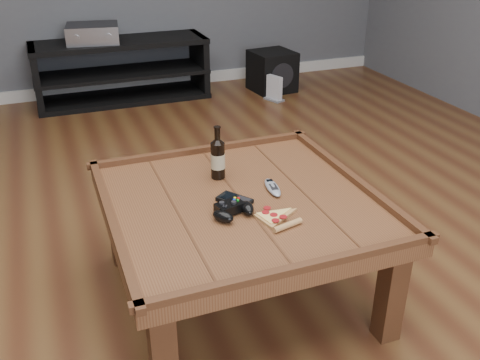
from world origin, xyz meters
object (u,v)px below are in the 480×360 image
object	(u,v)px
remote_control	(273,187)
game_controller	(233,210)
av_receiver	(93,33)
media_console	(122,71)
beer_bottle	(218,157)
game_console	(274,89)
coffee_table	(241,213)
pizza_slice	(276,218)
smartphone	(235,200)
subwoofer	(272,71)

from	to	relation	value
remote_control	game_controller	bearing A→B (deg)	-141.53
remote_control	av_receiver	distance (m)	2.74
media_console	beer_bottle	distance (m)	2.56
media_console	game_console	bearing A→B (deg)	-21.54
coffee_table	media_console	bearing A→B (deg)	90.00
remote_control	av_receiver	world-z (taller)	av_receiver
remote_control	game_console	size ratio (longest dim) A/B	0.76
pizza_slice	smartphone	world-z (taller)	pizza_slice
game_controller	subwoofer	bearing A→B (deg)	49.33
game_controller	game_console	size ratio (longest dim) A/B	0.83
coffee_table	media_console	world-z (taller)	media_console
subwoofer	pizza_slice	bearing A→B (deg)	-120.13
pizza_slice	remote_control	xyz separation A→B (m)	(0.08, 0.21, 0.00)
game_controller	game_console	xyz separation A→B (m)	(1.24, 2.38, -0.38)
beer_bottle	pizza_slice	distance (m)	0.41
media_console	beer_bottle	world-z (taller)	beer_bottle
remote_control	av_receiver	size ratio (longest dim) A/B	0.36
beer_bottle	media_console	bearing A→B (deg)	89.57
media_console	smartphone	size ratio (longest dim) A/B	9.58
beer_bottle	smartphone	world-z (taller)	beer_bottle
game_controller	av_receiver	distance (m)	2.85
av_receiver	coffee_table	bearing A→B (deg)	-77.40
beer_bottle	game_console	world-z (taller)	beer_bottle
pizza_slice	av_receiver	world-z (taller)	av_receiver
coffee_table	media_console	size ratio (longest dim) A/B	0.74
game_controller	subwoofer	distance (m)	2.98
coffee_table	subwoofer	xyz separation A→B (m)	(1.27, 2.55, -0.22)
game_console	coffee_table	bearing A→B (deg)	-138.55
game_console	remote_control	bearing A→B (deg)	-135.89
game_controller	game_console	world-z (taller)	game_controller
beer_bottle	game_controller	xyz separation A→B (m)	(-0.05, -0.31, -0.07)
pizza_slice	remote_control	world-z (taller)	same
media_console	smartphone	distance (m)	2.77
pizza_slice	subwoofer	xyz separation A→B (m)	(1.21, 2.73, -0.29)
pizza_slice	game_controller	bearing A→B (deg)	133.73
coffee_table	subwoofer	world-z (taller)	coffee_table
game_controller	smartphone	world-z (taller)	game_controller
remote_control	subwoofer	distance (m)	2.78
game_controller	av_receiver	xyz separation A→B (m)	(-0.13, 2.84, 0.10)
subwoofer	game_console	bearing A→B (deg)	-116.23
subwoofer	media_console	bearing A→B (deg)	164.87
coffee_table	smartphone	xyz separation A→B (m)	(-0.03, -0.01, 0.07)
av_receiver	subwoofer	xyz separation A→B (m)	(1.47, -0.19, -0.40)
game_controller	remote_control	xyz separation A→B (m)	(0.21, 0.13, -0.01)
pizza_slice	game_console	size ratio (longest dim) A/B	1.12
beer_bottle	pizza_slice	bearing A→B (deg)	-78.21
pizza_slice	subwoofer	size ratio (longest dim) A/B	0.62
pizza_slice	smartphone	distance (m)	0.20
game_controller	subwoofer	xyz separation A→B (m)	(1.34, 2.65, -0.30)
media_console	game_console	world-z (taller)	media_console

